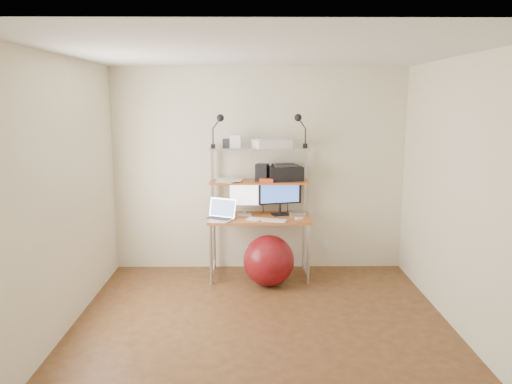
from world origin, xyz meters
TOP-DOWN VIEW (x-y plane):
  - room at (0.00, 0.00)m, footprint 3.60×3.60m
  - computer_desk at (0.00, 1.50)m, footprint 1.20×0.60m
  - wall_outlet at (0.85, 1.79)m, footprint 0.08×0.01m
  - monitor_silver at (-0.18, 1.54)m, footprint 0.38×0.14m
  - monitor_black at (0.25, 1.56)m, footprint 0.52×0.20m
  - laptop at (-0.45, 1.34)m, footprint 0.41×0.38m
  - keyboard at (0.08, 1.26)m, footprint 0.48×0.26m
  - mouse at (0.46, 1.31)m, footprint 0.09×0.07m
  - mac_mini at (0.45, 1.55)m, footprint 0.20×0.20m
  - phone at (0.03, 1.28)m, footprint 0.08×0.14m
  - printer at (0.30, 1.62)m, footprint 0.46×0.36m
  - nas_cube at (0.03, 1.57)m, footprint 0.17×0.17m
  - red_box at (0.08, 1.49)m, footprint 0.17×0.12m
  - scanner at (0.15, 1.56)m, footprint 0.49×0.40m
  - box_white at (-0.28, 1.57)m, footprint 0.14×0.12m
  - box_grey at (-0.38, 1.61)m, footprint 0.10×0.10m
  - clip_lamp_left at (-0.47, 1.48)m, footprint 0.16×0.09m
  - clip_lamp_right at (0.47, 1.53)m, footprint 0.16×0.09m
  - exercise_ball at (0.10, 1.15)m, footprint 0.59×0.59m
  - paper_stack at (-0.37, 1.57)m, footprint 0.34×0.40m

SIDE VIEW (x-z plane):
  - exercise_ball at x=0.10m, z-range 0.00..0.59m
  - wall_outlet at x=0.85m, z-range 0.24..0.36m
  - phone at x=0.03m, z-range 0.74..0.75m
  - keyboard at x=0.08m, z-range 0.74..0.75m
  - mouse at x=0.46m, z-range 0.74..0.76m
  - mac_mini at x=0.45m, z-range 0.74..0.78m
  - laptop at x=-0.45m, z-range 0.64..0.94m
  - computer_desk at x=0.00m, z-range 0.17..1.74m
  - monitor_silver at x=-0.18m, z-range 0.75..1.17m
  - monitor_black at x=0.25m, z-range 0.74..1.27m
  - paper_stack at x=-0.37m, z-range 1.15..1.18m
  - red_box at x=0.08m, z-range 1.15..1.20m
  - printer at x=0.30m, z-range 1.14..1.34m
  - room at x=0.00m, z-range -0.55..3.05m
  - nas_cube at x=0.03m, z-range 1.15..1.36m
  - box_grey at x=-0.38m, z-range 1.55..1.65m
  - scanner at x=0.15m, z-range 1.55..1.66m
  - box_white at x=-0.28m, z-range 1.55..1.70m
  - clip_lamp_left at x=-0.47m, z-range 1.64..2.04m
  - clip_lamp_right at x=0.47m, z-range 1.64..2.04m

